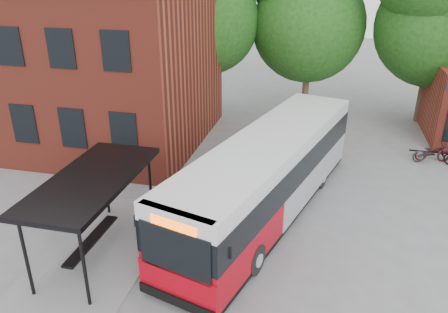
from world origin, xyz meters
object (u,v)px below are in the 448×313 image
(city_bus, at_px, (269,176))
(bicycle_2, at_px, (432,152))
(bicycle_0, at_px, (433,153))
(bus_shelter, at_px, (96,217))

(city_bus, height_order, bicycle_2, city_bus)
(bicycle_0, bearing_deg, city_bus, 125.37)
(bicycle_2, bearing_deg, city_bus, 113.12)
(city_bus, xyz_separation_m, bicycle_0, (7.18, 6.71, -1.15))
(bus_shelter, xyz_separation_m, city_bus, (5.03, 3.97, 0.13))
(bicycle_0, xyz_separation_m, bicycle_2, (-0.08, -0.10, 0.07))
(bus_shelter, distance_m, bicycle_2, 16.12)
(bus_shelter, relative_size, bicycle_0, 4.28)
(bus_shelter, xyz_separation_m, bicycle_2, (12.13, 10.58, -0.95))
(city_bus, distance_m, bicycle_0, 9.89)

